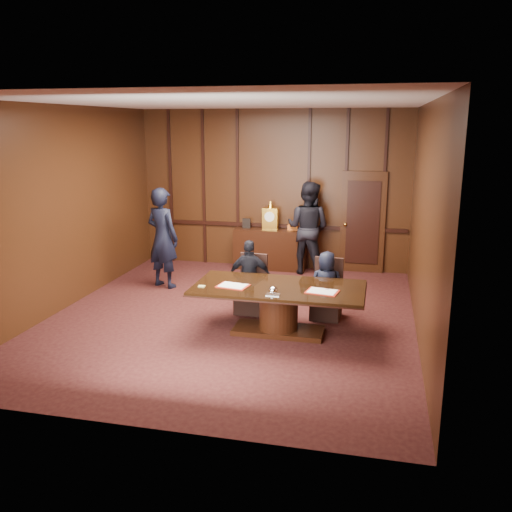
# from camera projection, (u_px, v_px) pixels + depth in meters

# --- Properties ---
(room) EXTENTS (7.00, 7.04, 3.50)m
(room) POSITION_uv_depth(u_px,v_px,m) (236.00, 215.00, 8.83)
(room) COLOR black
(room) RESTS_ON ground
(sideboard) EXTENTS (1.60, 0.45, 1.54)m
(sideboard) POSITION_uv_depth(u_px,v_px,m) (270.00, 248.00, 12.10)
(sideboard) COLOR black
(sideboard) RESTS_ON ground
(conference_table) EXTENTS (2.62, 1.32, 0.76)m
(conference_table) POSITION_uv_depth(u_px,v_px,m) (279.00, 302.00, 8.34)
(conference_table) COLOR black
(conference_table) RESTS_ON ground
(folder_left) EXTENTS (0.51, 0.40, 0.02)m
(folder_left) POSITION_uv_depth(u_px,v_px,m) (233.00, 286.00, 8.27)
(folder_left) COLOR #AE2110
(folder_left) RESTS_ON conference_table
(folder_right) EXTENTS (0.51, 0.40, 0.02)m
(folder_right) POSITION_uv_depth(u_px,v_px,m) (322.00, 292.00, 7.98)
(folder_right) COLOR #AE2110
(folder_right) RESTS_ON conference_table
(inkstand) EXTENTS (0.20, 0.14, 0.12)m
(inkstand) POSITION_uv_depth(u_px,v_px,m) (273.00, 291.00, 7.84)
(inkstand) COLOR white
(inkstand) RESTS_ON conference_table
(notepad) EXTENTS (0.10, 0.07, 0.01)m
(notepad) POSITION_uv_depth(u_px,v_px,m) (202.00, 286.00, 8.25)
(notepad) COLOR #D3BF67
(notepad) RESTS_ON conference_table
(chair_left) EXTENTS (0.50, 0.50, 0.99)m
(chair_left) POSITION_uv_depth(u_px,v_px,m) (251.00, 295.00, 9.36)
(chair_left) COLOR black
(chair_left) RESTS_ON ground
(chair_right) EXTENTS (0.51, 0.51, 0.99)m
(chair_right) POSITION_uv_depth(u_px,v_px,m) (326.00, 301.00, 9.07)
(chair_right) COLOR black
(chair_right) RESTS_ON ground
(signatory_left) EXTENTS (0.78, 0.40, 1.28)m
(signatory_left) POSITION_uv_depth(u_px,v_px,m) (250.00, 277.00, 9.20)
(signatory_left) COLOR black
(signatory_left) RESTS_ON ground
(signatory_right) EXTENTS (0.60, 0.43, 1.15)m
(signatory_right) POSITION_uv_depth(u_px,v_px,m) (326.00, 286.00, 8.93)
(signatory_right) COLOR black
(signatory_right) RESTS_ON ground
(witness_left) EXTENTS (0.84, 0.70, 1.98)m
(witness_left) POSITION_uv_depth(u_px,v_px,m) (163.00, 238.00, 10.65)
(witness_left) COLOR black
(witness_left) RESTS_ON ground
(witness_right) EXTENTS (1.14, 0.99, 2.00)m
(witness_right) POSITION_uv_depth(u_px,v_px,m) (308.00, 228.00, 11.64)
(witness_right) COLOR black
(witness_right) RESTS_ON ground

